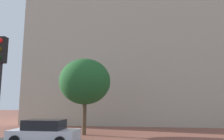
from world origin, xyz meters
TOP-DOWN VIEW (x-y plane):
  - landmark_building at (0.76, 26.52)m, footprint 25.68×13.66m
  - car_white at (-3.96, 9.58)m, footprint 4.08×1.96m
  - tree_curb_far at (-2.61, 13.76)m, footprint 4.13×4.13m

SIDE VIEW (x-z plane):
  - car_white at x=-3.96m, z-range -0.04..1.43m
  - tree_curb_far at x=-2.61m, z-range 1.16..7.22m
  - landmark_building at x=0.76m, z-range -5.81..27.85m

